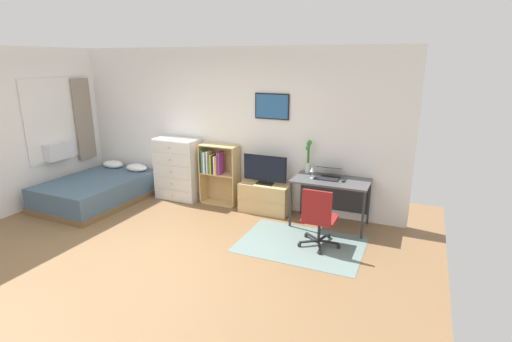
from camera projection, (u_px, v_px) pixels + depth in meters
name	position (u px, v px, depth m)	size (l,w,h in m)	color
ground_plane	(144.00, 260.00, 5.03)	(7.20, 7.20, 0.00)	brown
wall_back_with_posters	(229.00, 127.00, 6.79)	(6.12, 0.09, 2.70)	white
area_rug	(301.00, 244.00, 5.44)	(1.70, 1.20, 0.01)	slate
bed	(98.00, 190.00, 7.02)	(1.39, 1.97, 0.57)	brown
dresser	(178.00, 169.00, 7.12)	(0.81, 0.46, 1.13)	white
bookshelf	(217.00, 169.00, 6.87)	(0.68, 0.30, 1.07)	tan
tv_stand	(265.00, 198.00, 6.56)	(0.84, 0.41, 0.50)	tan
television	(265.00, 170.00, 6.41)	(0.75, 0.16, 0.49)	black
desk	(332.00, 186.00, 5.99)	(1.15, 0.64, 0.74)	#4C4C4F
office_chair	(318.00, 217.00, 5.23)	(0.56, 0.58, 0.86)	#232326
laptop	(328.00, 173.00, 5.99)	(0.38, 0.41, 0.17)	black
computer_mouse	(343.00, 181.00, 5.79)	(0.06, 0.10, 0.03)	#262628
bamboo_vase	(308.00, 156.00, 6.19)	(0.10, 0.09, 0.53)	silver
wine_glass	(312.00, 170.00, 5.91)	(0.07, 0.07, 0.18)	silver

